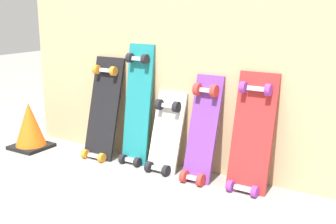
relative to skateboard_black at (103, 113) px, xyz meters
name	(u,v)px	position (x,y,z in m)	size (l,w,h in m)	color
ground_plane	(174,167)	(0.51, 0.06, -0.29)	(12.00, 12.00, 0.00)	gray
plywood_wall_panel	(181,31)	(0.51, 0.13, 0.53)	(2.33, 0.04, 1.64)	tan
skateboard_black	(103,113)	(0.00, 0.00, 0.00)	(0.23, 0.24, 0.71)	black
skateboard_teal	(137,110)	(0.25, 0.03, 0.05)	(0.18, 0.19, 0.81)	#197A7F
skateboard_white	(165,137)	(0.47, 0.01, -0.09)	(0.19, 0.22, 0.53)	silver
skateboard_purple	(202,134)	(0.72, 0.00, -0.02)	(0.17, 0.25, 0.65)	#6B338C
skateboard_red	(251,139)	(1.01, 0.01, -0.01)	(0.22, 0.22, 0.69)	#B22626
traffic_cone	(30,126)	(-0.53, -0.15, -0.13)	(0.24, 0.24, 0.32)	black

